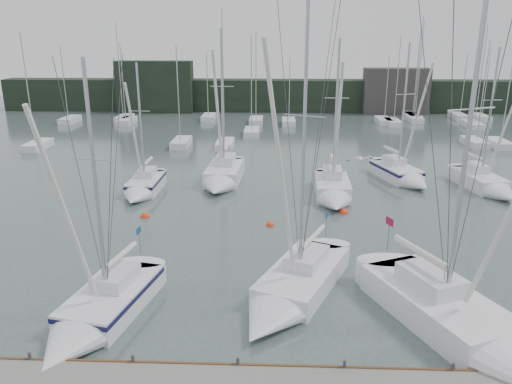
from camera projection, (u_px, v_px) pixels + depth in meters
ground at (288, 317)px, 22.70m from camera, size 160.00×160.00×0.00m
far_treeline at (280, 95)px, 80.90m from camera, size 90.00×4.00×5.00m
far_building_left at (155, 87)px, 79.30m from camera, size 12.00×3.00×8.00m
far_building_right at (396, 91)px, 78.00m from camera, size 10.00×3.00×7.00m
mast_forest at (311, 125)px, 66.94m from camera, size 60.99×26.64×14.72m
sailboat_near_left at (95, 316)px, 21.72m from camera, size 4.27×8.58×12.37m
sailboat_near_center at (287, 295)px, 23.55m from camera, size 6.40×9.70×14.93m
sailboat_near_right at (474, 333)px, 20.42m from camera, size 7.24×10.83×16.17m
sailboat_mid_a at (142, 188)px, 39.52m from camera, size 2.38×6.83×10.88m
sailboat_mid_b at (222, 178)px, 41.89m from camera, size 3.26×8.45×13.52m
sailboat_mid_c at (333, 193)px, 38.18m from camera, size 2.89×7.71×12.74m
sailboat_mid_d at (404, 176)px, 42.77m from camera, size 4.64×7.71×12.37m
sailboat_mid_e at (488, 185)px, 40.16m from camera, size 3.84×7.98×12.09m
buoy_a at (270, 225)px, 33.38m from camera, size 0.55×0.55×0.55m
buoy_b at (344, 213)px, 35.71m from camera, size 0.64×0.64×0.64m
buoy_c at (145, 217)px, 34.94m from camera, size 0.66×0.66×0.66m
seagull at (360, 159)px, 21.26m from camera, size 1.09×0.54×0.22m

